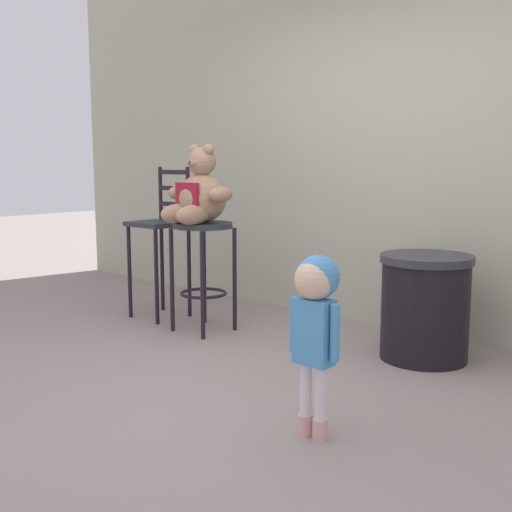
{
  "coord_description": "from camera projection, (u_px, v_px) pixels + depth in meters",
  "views": [
    {
      "loc": [
        2.27,
        -2.14,
        1.24
      ],
      "look_at": [
        -0.17,
        0.6,
        0.69
      ],
      "focal_mm": 43.52,
      "sensor_mm": 36.0,
      "label": 1
    }
  ],
  "objects": [
    {
      "name": "building_wall",
      "position": [
        409.0,
        88.0,
        4.56
      ],
      "size": [
        7.73,
        0.3,
        3.59
      ],
      "primitive_type": "cube",
      "color": "#AAAB94",
      "rests_on": "ground_plane"
    },
    {
      "name": "bar_chair_empty",
      "position": [
        161.0,
        232.0,
        4.99
      ],
      "size": [
        0.4,
        0.4,
        1.21
      ],
      "color": "#242A30",
      "rests_on": "ground_plane"
    },
    {
      "name": "child_walking",
      "position": [
        315.0,
        307.0,
        2.75
      ],
      "size": [
        0.27,
        0.21,
        0.84
      ],
      "rotation": [
        0.0,
        0.0,
        -1.73
      ],
      "color": "#DC9E99",
      "rests_on": "ground_plane"
    },
    {
      "name": "teddy_bear",
      "position": [
        199.0,
        195.0,
        4.48
      ],
      "size": [
        0.55,
        0.5,
        0.57
      ],
      "color": "#A27E63",
      "rests_on": "bar_stool_with_teddy"
    },
    {
      "name": "bar_stool_with_teddy",
      "position": [
        203.0,
        253.0,
        4.57
      ],
      "size": [
        0.44,
        0.44,
        0.81
      ],
      "color": "#242A30",
      "rests_on": "ground_plane"
    },
    {
      "name": "trash_bin",
      "position": [
        425.0,
        307.0,
        3.93
      ],
      "size": [
        0.58,
        0.58,
        0.67
      ],
      "color": "black",
      "rests_on": "ground_plane"
    },
    {
      "name": "ground_plane",
      "position": [
        204.0,
        401.0,
        3.26
      ],
      "size": [
        24.0,
        24.0,
        0.0
      ],
      "primitive_type": "plane",
      "color": "gray"
    }
  ]
}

